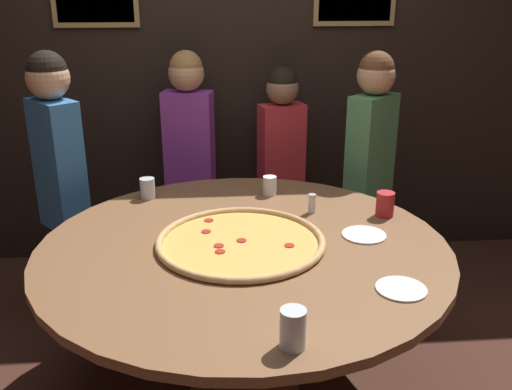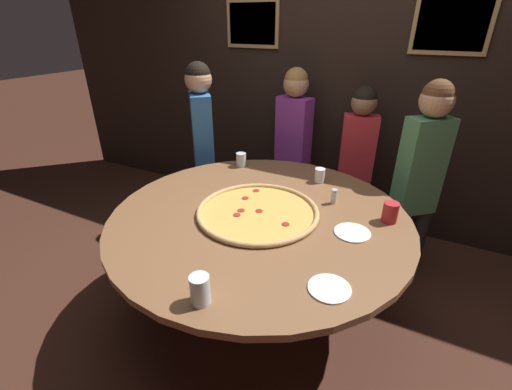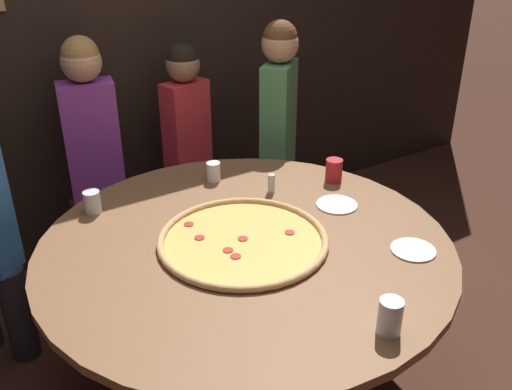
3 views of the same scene
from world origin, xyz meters
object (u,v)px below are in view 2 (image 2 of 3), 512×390
object	(u,v)px
diner_side_left	(420,171)
drink_cup_front_edge	(320,175)
drink_cup_centre_back	(200,290)
diner_far_left	(356,157)
white_plate_far_back	(329,288)
white_plate_right_side	(352,233)
drink_cup_near_right	(390,212)
diner_far_right	(293,140)
dining_table	(259,229)
diner_side_right	(203,139)
giant_pizza	(258,211)
condiment_shaker	(334,196)
drink_cup_far_right	(241,160)

from	to	relation	value
diner_side_left	drink_cup_front_edge	bearing A→B (deg)	-14.30
drink_cup_centre_back	diner_far_left	bearing A→B (deg)	83.84
white_plate_far_back	drink_cup_centre_back	bearing A→B (deg)	-145.12
drink_cup_centre_back	white_plate_right_side	size ratio (longest dim) A/B	0.67
drink_cup_near_right	diner_far_right	bearing A→B (deg)	135.67
dining_table	drink_cup_near_right	distance (m)	0.77
white_plate_far_back	diner_side_right	world-z (taller)	diner_side_right
drink_cup_near_right	drink_cup_front_edge	xyz separation A→B (m)	(-0.53, 0.34, -0.01)
drink_cup_near_right	diner_side_right	size ratio (longest dim) A/B	0.08
giant_pizza	white_plate_far_back	distance (m)	0.72
diner_side_right	diner_far_right	distance (m)	0.81
white_plate_far_back	diner_side_right	bearing A→B (deg)	140.95
giant_pizza	drink_cup_front_edge	bearing A→B (deg)	72.44
condiment_shaker	dining_table	bearing A→B (deg)	-137.18
drink_cup_far_right	drink_cup_centre_back	distance (m)	1.48
drink_cup_far_right	diner_far_left	world-z (taller)	diner_far_left
white_plate_far_back	drink_cup_far_right	bearing A→B (deg)	134.29
giant_pizza	diner_side_right	distance (m)	1.23
drink_cup_centre_back	white_plate_far_back	size ratio (longest dim) A/B	0.70
giant_pizza	diner_side_right	world-z (taller)	diner_side_right
white_plate_far_back	diner_far_left	distance (m)	1.65
drink_cup_far_right	diner_far_right	distance (m)	0.63
drink_cup_near_right	diner_far_left	xyz separation A→B (m)	(-0.39, 0.93, -0.04)
diner_far_right	diner_far_left	size ratio (longest dim) A/B	1.08
drink_cup_centre_back	diner_side_left	xyz separation A→B (m)	(0.71, 1.69, 0.02)
giant_pizza	drink_cup_front_edge	distance (m)	0.64
drink_cup_front_edge	diner_far_left	distance (m)	0.60
drink_cup_near_right	drink_cup_centre_back	bearing A→B (deg)	-120.46
drink_cup_centre_back	white_plate_right_side	distance (m)	0.92
diner_far_left	diner_side_left	bearing A→B (deg)	137.12
drink_cup_far_right	diner_side_right	world-z (taller)	diner_side_right
diner_side_left	giant_pizza	bearing A→B (deg)	7.10
condiment_shaker	giant_pizza	bearing A→B (deg)	-138.31
diner_side_right	drink_cup_centre_back	bearing A→B (deg)	174.99
drink_cup_near_right	drink_cup_front_edge	world-z (taller)	drink_cup_near_right
condiment_shaker	diner_side_right	size ratio (longest dim) A/B	0.07
drink_cup_near_right	drink_cup_front_edge	size ratio (longest dim) A/B	1.19
diner_far_left	dining_table	bearing A→B (deg)	60.30
diner_far_right	dining_table	bearing A→B (deg)	114.37
giant_pizza	diner_far_right	size ratio (longest dim) A/B	0.51
dining_table	giant_pizza	distance (m)	0.12
drink_cup_centre_back	white_plate_right_side	bearing A→B (deg)	61.15
white_plate_far_back	diner_side_left	bearing A→B (deg)	79.45
drink_cup_near_right	drink_cup_front_edge	distance (m)	0.63
dining_table	drink_cup_near_right	world-z (taller)	drink_cup_near_right
white_plate_far_back	dining_table	bearing A→B (deg)	141.74
drink_cup_near_right	diner_side_right	xyz separation A→B (m)	(-1.66, 0.52, 0.04)
condiment_shaker	diner_far_left	xyz separation A→B (m)	(-0.04, 0.86, -0.03)
diner_side_left	diner_far_right	size ratio (longest dim) A/B	1.01
dining_table	diner_side_right	xyz separation A→B (m)	(-0.95, 0.79, 0.22)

